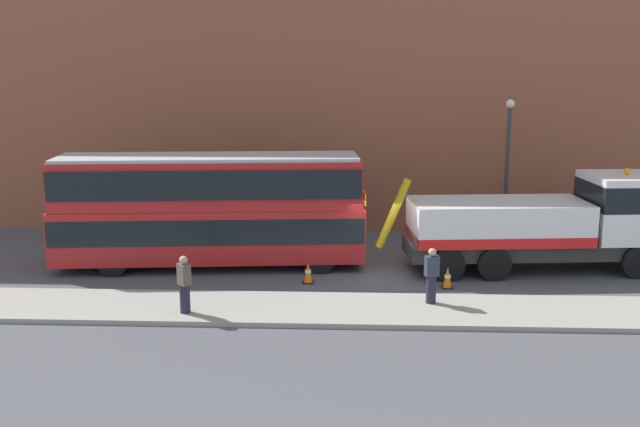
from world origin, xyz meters
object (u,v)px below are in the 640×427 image
(double_decker_bus, at_px, (210,206))
(street_lamp, at_px, (507,158))
(traffic_cone_midway, at_px, (447,278))
(pedestrian_bystander, at_px, (432,276))
(recovery_tow_truck, at_px, (548,222))
(pedestrian_onlooker, at_px, (184,285))
(traffic_cone_near_bus, at_px, (308,273))

(double_decker_bus, distance_m, street_lamp, 12.12)
(double_decker_bus, height_order, traffic_cone_midway, double_decker_bus)
(double_decker_bus, distance_m, pedestrian_bystander, 8.66)
(recovery_tow_truck, distance_m, traffic_cone_midway, 4.59)
(double_decker_bus, relative_size, pedestrian_onlooker, 6.54)
(pedestrian_bystander, height_order, street_lamp, street_lamp)
(traffic_cone_near_bus, xyz_separation_m, traffic_cone_midway, (4.62, -0.35, 0.00))
(traffic_cone_near_bus, height_order, street_lamp, street_lamp)
(pedestrian_onlooker, height_order, traffic_cone_near_bus, pedestrian_onlooker)
(recovery_tow_truck, height_order, pedestrian_bystander, recovery_tow_truck)
(pedestrian_onlooker, relative_size, street_lamp, 0.29)
(recovery_tow_truck, distance_m, pedestrian_bystander, 6.20)
(pedestrian_onlooker, height_order, street_lamp, street_lamp)
(recovery_tow_truck, height_order, pedestrian_onlooker, recovery_tow_truck)
(pedestrian_onlooker, bearing_deg, street_lamp, -1.28)
(recovery_tow_truck, relative_size, traffic_cone_midway, 14.21)
(double_decker_bus, bearing_deg, traffic_cone_near_bus, -32.42)
(pedestrian_onlooker, xyz_separation_m, traffic_cone_midway, (8.00, 3.12, -0.64))
(recovery_tow_truck, bearing_deg, pedestrian_onlooker, -160.92)
(pedestrian_bystander, xyz_separation_m, traffic_cone_near_bus, (-3.87, 2.30, -0.64))
(traffic_cone_near_bus, bearing_deg, pedestrian_onlooker, -134.24)
(pedestrian_onlooker, relative_size, pedestrian_bystander, 1.00)
(pedestrian_onlooker, distance_m, street_lamp, 14.74)
(traffic_cone_near_bus, height_order, traffic_cone_midway, same)
(pedestrian_bystander, height_order, traffic_cone_near_bus, pedestrian_bystander)
(street_lamp, bearing_deg, traffic_cone_midway, -116.24)
(recovery_tow_truck, distance_m, street_lamp, 4.42)
(pedestrian_bystander, xyz_separation_m, traffic_cone_midway, (0.75, 1.95, -0.64))
(recovery_tow_truck, distance_m, traffic_cone_near_bus, 8.70)
(pedestrian_bystander, distance_m, traffic_cone_midway, 2.19)
(recovery_tow_truck, xyz_separation_m, pedestrian_bystander, (-4.50, -4.19, -0.77))
(recovery_tow_truck, relative_size, double_decker_bus, 0.91)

